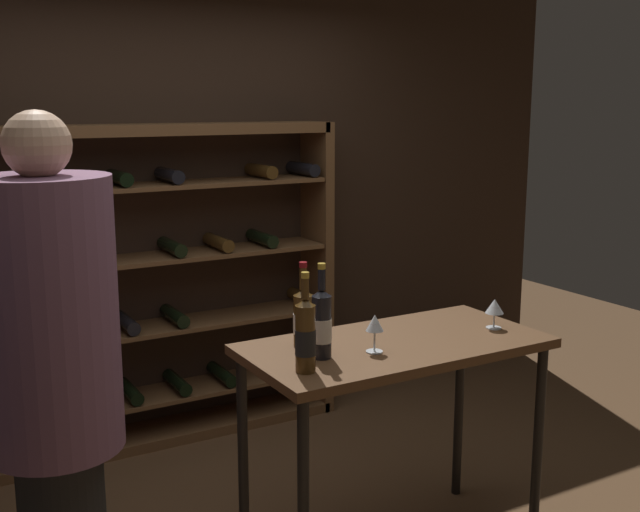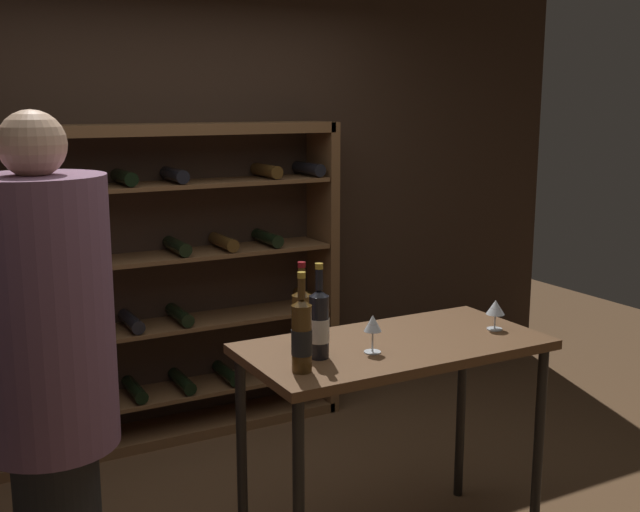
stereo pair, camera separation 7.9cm
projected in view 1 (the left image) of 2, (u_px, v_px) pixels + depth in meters
back_wall at (164, 199)px, 4.56m from camera, size 5.65×0.10×2.75m
wine_rack at (125, 293)px, 4.32m from camera, size 2.51×0.32×1.82m
tasting_table at (395, 366)px, 3.27m from camera, size 1.26×0.63×0.96m
person_guest_blue_shirt at (53, 379)px, 2.53m from camera, size 0.44×0.44×1.92m
wine_bottle_amber_reserve at (303, 317)px, 3.16m from camera, size 0.08×0.08×0.35m
wine_bottle_green_slim at (322, 323)px, 3.01m from camera, size 0.08×0.08×0.38m
wine_bottle_black_capsule at (305, 335)px, 2.86m from camera, size 0.08×0.08×0.38m
wine_glass_stemmed_left at (495, 308)px, 3.41m from camera, size 0.08×0.08×0.13m
wine_glass_stemmed_center at (375, 325)px, 3.09m from camera, size 0.07×0.07×0.15m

